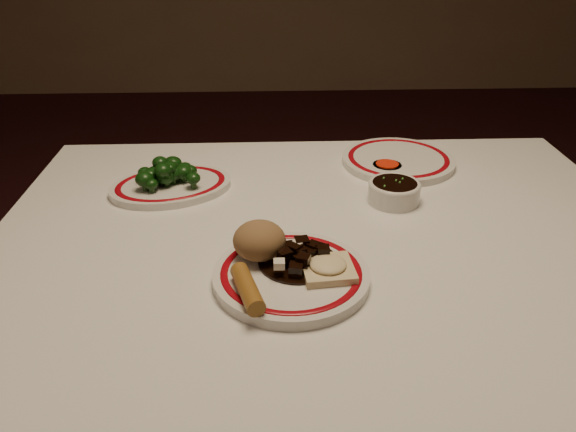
# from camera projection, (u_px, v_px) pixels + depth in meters

# --- Properties ---
(dining_table) EXTENTS (1.20, 0.90, 0.75)m
(dining_table) POSITION_uv_depth(u_px,v_px,m) (324.00, 274.00, 1.05)
(dining_table) COLOR white
(dining_table) RESTS_ON ground
(main_plate) EXTENTS (0.27, 0.27, 0.02)m
(main_plate) POSITION_uv_depth(u_px,v_px,m) (291.00, 275.00, 0.87)
(main_plate) COLOR silver
(main_plate) RESTS_ON dining_table
(rice_mound) EXTENTS (0.08, 0.08, 0.06)m
(rice_mound) POSITION_uv_depth(u_px,v_px,m) (259.00, 240.00, 0.89)
(rice_mound) COLOR olive
(rice_mound) RESTS_ON main_plate
(spring_roll) EXTENTS (0.05, 0.10, 0.03)m
(spring_roll) POSITION_uv_depth(u_px,v_px,m) (247.00, 289.00, 0.80)
(spring_roll) COLOR #9A6725
(spring_roll) RESTS_ON main_plate
(fried_wonton) EXTENTS (0.09, 0.09, 0.02)m
(fried_wonton) POSITION_uv_depth(u_px,v_px,m) (328.00, 267.00, 0.86)
(fried_wonton) COLOR beige
(fried_wonton) RESTS_ON main_plate
(stirfry_heap) EXTENTS (0.13, 0.13, 0.03)m
(stirfry_heap) POSITION_uv_depth(u_px,v_px,m) (299.00, 257.00, 0.88)
(stirfry_heap) COLOR black
(stirfry_heap) RESTS_ON main_plate
(broccoli_plate) EXTENTS (0.29, 0.27, 0.02)m
(broccoli_plate) POSITION_uv_depth(u_px,v_px,m) (171.00, 186.00, 1.16)
(broccoli_plate) COLOR silver
(broccoli_plate) RESTS_ON dining_table
(broccoli_pile) EXTENTS (0.13, 0.12, 0.05)m
(broccoli_pile) POSITION_uv_depth(u_px,v_px,m) (168.00, 172.00, 1.14)
(broccoli_pile) COLOR #23471C
(broccoli_pile) RESTS_ON broccoli_plate
(soy_bowl) EXTENTS (0.10, 0.10, 0.04)m
(soy_bowl) POSITION_uv_depth(u_px,v_px,m) (394.00, 192.00, 1.10)
(soy_bowl) COLOR silver
(soy_bowl) RESTS_ON dining_table
(sweet_sour_dish) EXTENTS (0.06, 0.06, 0.02)m
(sweet_sour_dish) POSITION_uv_depth(u_px,v_px,m) (387.00, 168.00, 1.24)
(sweet_sour_dish) COLOR silver
(sweet_sour_dish) RESTS_ON dining_table
(mustard_dish) EXTENTS (0.06, 0.06, 0.02)m
(mustard_dish) POSITION_uv_depth(u_px,v_px,m) (403.00, 185.00, 1.16)
(mustard_dish) COLOR silver
(mustard_dish) RESTS_ON dining_table
(far_plate) EXTENTS (0.28, 0.28, 0.02)m
(far_plate) POSITION_uv_depth(u_px,v_px,m) (398.00, 160.00, 1.27)
(far_plate) COLOR silver
(far_plate) RESTS_ON dining_table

